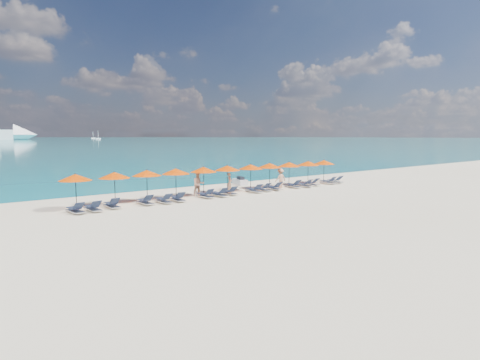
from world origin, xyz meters
TOP-DOWN VIEW (x-y plane):
  - ground at (0.00, 0.00)m, footprint 1400.00×1400.00m
  - sailboat_near at (148.04, 478.19)m, footprint 5.89×1.96m
  - sailboat_far at (172.08, 571.77)m, footprint 5.67×1.89m
  - jetski at (4.20, 8.40)m, footprint 1.35×2.27m
  - beachgoer_a at (0.41, 4.91)m, footprint 0.69×0.65m
  - beachgoer_b at (-2.79, 4.61)m, footprint 1.01×0.73m
  - beachgoer_c at (5.60, 4.33)m, footprint 1.15×0.61m
  - umbrella_0 at (-11.77, 4.78)m, footprint 2.10×2.10m
  - umbrella_1 at (-9.31, 4.64)m, footprint 2.10×2.10m
  - umbrella_2 at (-6.95, 4.76)m, footprint 2.10×2.10m
  - umbrella_3 at (-4.70, 4.65)m, footprint 2.10×2.10m
  - umbrella_4 at (-2.24, 4.72)m, footprint 2.10×2.10m
  - umbrella_5 at (0.09, 4.80)m, footprint 2.10×2.10m
  - umbrella_6 at (2.41, 4.63)m, footprint 2.10×2.10m
  - umbrella_7 at (4.69, 4.77)m, footprint 2.10×2.10m
  - umbrella_8 at (6.99, 4.66)m, footprint 2.10×2.10m
  - umbrella_9 at (9.43, 4.57)m, footprint 2.10×2.10m
  - umbrella_10 at (11.81, 4.65)m, footprint 2.10×2.10m
  - lounger_0 at (-12.26, 3.27)m, footprint 0.77×1.75m
  - lounger_1 at (-11.23, 3.24)m, footprint 0.68×1.72m
  - lounger_2 at (-9.92, 3.62)m, footprint 0.66×1.72m
  - lounger_3 at (-7.68, 3.53)m, footprint 0.63×1.70m
  - lounger_4 at (-6.44, 3.26)m, footprint 0.66×1.71m
  - lounger_5 at (-5.32, 3.36)m, footprint 0.78×1.75m
  - lounger_6 at (-2.89, 3.47)m, footprint 0.63×1.70m
  - lounger_7 at (-1.74, 3.39)m, footprint 0.75×1.74m
  - lounger_8 at (-0.59, 3.59)m, footprint 0.69×1.72m
  - lounger_9 at (1.80, 3.44)m, footprint 0.67×1.72m
  - lounger_10 at (2.84, 3.62)m, footprint 0.77×1.75m
  - lounger_11 at (4.07, 3.49)m, footprint 0.70×1.73m
  - lounger_12 at (6.50, 3.62)m, footprint 0.77×1.75m
  - lounger_13 at (7.57, 3.34)m, footprint 0.70×1.73m
  - lounger_14 at (8.83, 3.61)m, footprint 0.77×1.75m
  - lounger_15 at (11.14, 3.49)m, footprint 0.67×1.72m
  - lounger_16 at (12.31, 3.61)m, footprint 0.73×1.74m

SIDE VIEW (x-z plane):
  - ground at x=0.00m, z-range 0.00..0.00m
  - lounger_0 at x=-12.26m, z-range -0.09..0.56m
  - lounger_1 at x=-11.23m, z-range -0.09..0.56m
  - lounger_2 at x=-9.92m, z-range -0.09..0.56m
  - lounger_3 at x=-7.68m, z-range -0.09..0.56m
  - lounger_4 at x=-6.44m, z-range -0.09..0.56m
  - lounger_5 at x=-5.32m, z-range -0.09..0.56m
  - lounger_6 at x=-2.89m, z-range -0.09..0.56m
  - lounger_7 at x=-1.74m, z-range -0.09..0.56m
  - lounger_8 at x=-0.59m, z-range -0.09..0.56m
  - lounger_9 at x=1.80m, z-range -0.09..0.56m
  - lounger_10 at x=2.84m, z-range -0.09..0.56m
  - lounger_11 at x=4.07m, z-range -0.09..0.56m
  - lounger_12 at x=6.50m, z-range -0.09..0.56m
  - lounger_13 at x=7.57m, z-range -0.09..0.56m
  - lounger_14 at x=8.83m, z-range -0.09..0.56m
  - lounger_15 at x=11.14m, z-range -0.09..0.56m
  - lounger_16 at x=12.31m, z-range -0.09..0.56m
  - jetski at x=4.20m, z-range -0.07..0.69m
  - beachgoer_a at x=0.41m, z-range 0.00..1.59m
  - beachgoer_c at x=5.60m, z-range 0.00..1.72m
  - beachgoer_b at x=-2.79m, z-range 0.00..1.87m
  - sailboat_far at x=172.08m, z-range -4.13..6.26m
  - sailboat_near at x=148.04m, z-range -4.29..6.50m
  - umbrella_0 at x=-11.77m, z-range 0.88..3.16m
  - umbrella_1 at x=-9.31m, z-range 0.88..3.16m
  - umbrella_2 at x=-6.95m, z-range 0.88..3.16m
  - umbrella_3 at x=-4.70m, z-range 0.88..3.16m
  - umbrella_4 at x=-2.24m, z-range 0.88..3.16m
  - umbrella_5 at x=0.09m, z-range 0.88..3.16m
  - umbrella_6 at x=2.41m, z-range 0.88..3.16m
  - umbrella_7 at x=4.69m, z-range 0.88..3.16m
  - umbrella_8 at x=6.99m, z-range 0.88..3.16m
  - umbrella_9 at x=9.43m, z-range 0.88..3.16m
  - umbrella_10 at x=11.81m, z-range 0.88..3.16m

